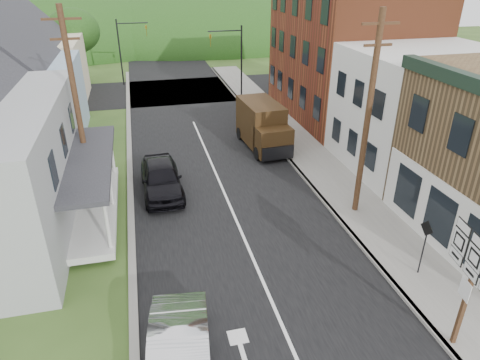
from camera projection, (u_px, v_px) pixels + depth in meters
ground at (261, 277)px, 15.93m from camera, size 120.00×120.00×0.00m
road at (213, 167)px, 24.61m from camera, size 9.00×90.00×0.02m
cross_road at (180, 91)px, 39.35m from camera, size 60.00×9.00×0.02m
sidewalk_right at (322, 170)px, 24.07m from camera, size 2.80×55.00×0.15m
curb_right at (300, 172)px, 23.79m from camera, size 0.20×55.00×0.15m
curb_left at (130, 191)px, 21.87m from camera, size 0.30×55.00×0.12m
storefront_white at (423, 111)px, 23.33m from camera, size 8.00×7.00×6.50m
storefront_red at (348, 48)px, 30.78m from camera, size 8.00×12.00×10.00m
house_blue at (18, 85)px, 26.71m from camera, size 7.14×8.16×7.28m
house_cream at (35, 58)px, 34.41m from camera, size 7.14×8.16×7.28m
utility_pole_right at (368, 117)px, 18.04m from camera, size 1.60×0.26×9.00m
utility_pole_left at (77, 106)px, 19.41m from camera, size 1.60×0.26×9.00m
traffic_signal_right at (233, 54)px, 35.52m from camera, size 2.87×0.20×6.00m
traffic_signal_left at (127, 44)px, 39.79m from camera, size 2.87×0.20×6.00m
tree_left_d at (73, 31)px, 39.60m from camera, size 4.80×4.80×6.94m
forested_ridge at (159, 42)px, 63.63m from camera, size 90.00×30.00×16.00m
dark_sedan at (161, 178)px, 21.45m from camera, size 2.05×4.86×1.64m
delivery_van at (263, 126)px, 26.56m from camera, size 2.38×5.19×2.84m
route_sign_cluster at (471, 277)px, 11.88m from camera, size 0.44×2.20×3.88m
warning_sign at (425, 240)px, 15.28m from camera, size 0.12×0.63×2.28m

